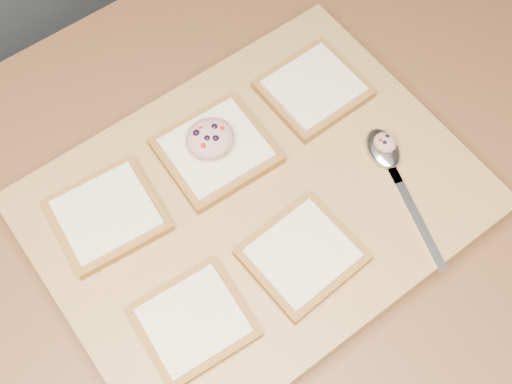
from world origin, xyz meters
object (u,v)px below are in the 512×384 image
at_px(cutting_board, 256,207).
at_px(tuna_salad_dollop, 210,138).
at_px(spoon, 388,158).
at_px(bread_far_center, 216,151).

xyz_separation_m(cutting_board, tuna_salad_dollop, (-0.00, 0.09, 0.05)).
xyz_separation_m(cutting_board, spoon, (0.17, -0.06, 0.03)).
height_order(bread_far_center, spoon, bread_far_center).
bearing_deg(cutting_board, bread_far_center, 91.41).
relative_size(cutting_board, bread_far_center, 3.86).
bearing_deg(tuna_salad_dollop, spoon, -40.01).
xyz_separation_m(cutting_board, bread_far_center, (-0.00, 0.08, 0.03)).
relative_size(cutting_board, spoon, 2.61).
height_order(cutting_board, spoon, spoon).
bearing_deg(cutting_board, tuna_salad_dollop, 93.17).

